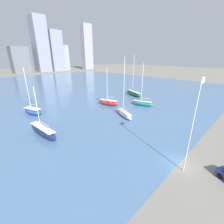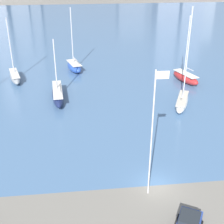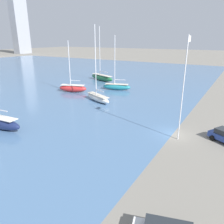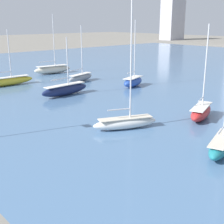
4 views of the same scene
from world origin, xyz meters
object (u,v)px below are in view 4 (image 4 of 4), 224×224
Objects in this scene: sailboat_navy at (65,89)px; sailboat_yellow at (8,81)px; sailboat_cream at (53,69)px; sailboat_blue at (133,81)px; sailboat_white at (125,122)px; sailboat_teal at (221,144)px; sailboat_red at (201,112)px; sailboat_gray at (81,77)px.

sailboat_navy is 0.91× the size of sailboat_yellow.
sailboat_cream reaches higher than sailboat_blue.
sailboat_cream is 0.93× the size of sailboat_white.
sailboat_red is at bearing 114.97° from sailboat_teal.
sailboat_blue reaches higher than sailboat_navy.
sailboat_blue is 1.09× the size of sailboat_gray.
sailboat_yellow is at bearing -130.99° from sailboat_gray.
sailboat_white reaches higher than sailboat_yellow.
sailboat_teal reaches higher than sailboat_navy.
sailboat_teal is at bearing -9.63° from sailboat_navy.
sailboat_cream reaches higher than sailboat_red.
sailboat_yellow is (-14.97, -3.78, -0.09)m from sailboat_navy.
sailboat_cream is at bearing 148.12° from sailboat_teal.
sailboat_red is at bearing 13.49° from sailboat_yellow.
sailboat_cream is at bearing 171.23° from sailboat_blue.
sailboat_gray is at bearing 0.58° from sailboat_cream.
sailboat_gray is (-32.39, 4.25, -0.06)m from sailboat_red.
sailboat_white is at bearing -15.02° from sailboat_cream.
sailboat_white reaches higher than sailboat_blue.
sailboat_teal is 1.14× the size of sailboat_gray.
sailboat_white reaches higher than sailboat_red.
sailboat_white is (17.09, -19.01, -0.14)m from sailboat_blue.
sailboat_white is at bearing -130.17° from sailboat_red.
sailboat_teal reaches higher than sailboat_gray.
sailboat_cream is 1.28× the size of sailboat_yellow.
sailboat_cream is 24.81m from sailboat_blue.
sailboat_navy is 0.82× the size of sailboat_red.
sailboat_cream is (-21.81, 10.99, 0.06)m from sailboat_navy.
sailboat_yellow is at bearing 174.35° from sailboat_red.
sailboat_cream is at bearing 148.61° from sailboat_navy.
sailboat_red is 0.87× the size of sailboat_cream.
sailboat_cream is at bearing -176.73° from sailboat_white.
sailboat_teal is (53.19, -13.72, -0.15)m from sailboat_cream.
sailboat_red is 32.67m from sailboat_gray.
sailboat_red is 1.11× the size of sailboat_yellow.
sailboat_blue reaches higher than sailboat_gray.
sailboat_white is (41.68, -15.70, -0.18)m from sailboat_cream.
sailboat_yellow is (-38.77, -9.35, -0.06)m from sailboat_red.
sailboat_red is 39.88m from sailboat_yellow.
sailboat_yellow is 0.94× the size of sailboat_gray.
sailboat_red is 0.80× the size of sailboat_white.
sailboat_red is 0.91× the size of sailboat_teal.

